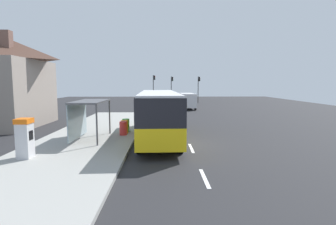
# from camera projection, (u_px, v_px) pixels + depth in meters

# --- Properties ---
(ground_plane) EXTENTS (56.00, 92.00, 0.04)m
(ground_plane) POSITION_uv_depth(u_px,v_px,m) (175.00, 117.00, 30.68)
(ground_plane) COLOR #262628
(sidewalk_platform) EXTENTS (6.20, 30.00, 0.18)m
(sidewalk_platform) POSITION_uv_depth(u_px,v_px,m) (91.00, 137.00, 18.61)
(sidewalk_platform) COLOR #999993
(sidewalk_platform) RESTS_ON ground
(lane_stripe_seg_0) EXTENTS (0.16, 2.20, 0.01)m
(lane_stripe_seg_0) POSITION_uv_depth(u_px,v_px,m) (205.00, 178.00, 10.81)
(lane_stripe_seg_0) COLOR silver
(lane_stripe_seg_0) RESTS_ON ground
(lane_stripe_seg_1) EXTENTS (0.16, 2.20, 0.01)m
(lane_stripe_seg_1) POSITION_uv_depth(u_px,v_px,m) (191.00, 148.00, 15.78)
(lane_stripe_seg_1) COLOR silver
(lane_stripe_seg_1) RESTS_ON ground
(lane_stripe_seg_2) EXTENTS (0.16, 2.20, 0.01)m
(lane_stripe_seg_2) POSITION_uv_depth(u_px,v_px,m) (184.00, 133.00, 20.75)
(lane_stripe_seg_2) COLOR silver
(lane_stripe_seg_2) RESTS_ON ground
(lane_stripe_seg_3) EXTENTS (0.16, 2.20, 0.01)m
(lane_stripe_seg_3) POSITION_uv_depth(u_px,v_px,m) (180.00, 123.00, 25.72)
(lane_stripe_seg_3) COLOR silver
(lane_stripe_seg_3) RESTS_ON ground
(lane_stripe_seg_4) EXTENTS (0.16, 2.20, 0.01)m
(lane_stripe_seg_4) POSITION_uv_depth(u_px,v_px,m) (177.00, 117.00, 30.69)
(lane_stripe_seg_4) COLOR silver
(lane_stripe_seg_4) RESTS_ON ground
(lane_stripe_seg_5) EXTENTS (0.16, 2.20, 0.01)m
(lane_stripe_seg_5) POSITION_uv_depth(u_px,v_px,m) (175.00, 112.00, 35.66)
(lane_stripe_seg_5) COLOR silver
(lane_stripe_seg_5) RESTS_ON ground
(lane_stripe_seg_6) EXTENTS (0.16, 2.20, 0.01)m
(lane_stripe_seg_6) POSITION_uv_depth(u_px,v_px,m) (174.00, 108.00, 40.63)
(lane_stripe_seg_6) COLOR silver
(lane_stripe_seg_6) RESTS_ON ground
(lane_stripe_seg_7) EXTENTS (0.16, 2.20, 0.01)m
(lane_stripe_seg_7) POSITION_uv_depth(u_px,v_px,m) (172.00, 106.00, 45.59)
(lane_stripe_seg_7) COLOR silver
(lane_stripe_seg_7) RESTS_ON ground
(bus) EXTENTS (2.84, 11.08, 3.21)m
(bus) POSITION_uv_depth(u_px,v_px,m) (158.00, 112.00, 18.21)
(bus) COLOR yellow
(bus) RESTS_ON ground
(white_van) EXTENTS (2.25, 5.29, 2.30)m
(white_van) POSITION_uv_depth(u_px,v_px,m) (187.00, 100.00, 39.64)
(white_van) COLOR silver
(white_van) RESTS_ON ground
(sedan_near) EXTENTS (2.02, 4.48, 1.52)m
(sedan_near) POSITION_uv_depth(u_px,v_px,m) (181.00, 99.00, 52.71)
(sedan_near) COLOR black
(sedan_near) RESTS_ON ground
(ticket_machine) EXTENTS (0.66, 0.76, 1.94)m
(ticket_machine) POSITION_uv_depth(u_px,v_px,m) (25.00, 138.00, 13.01)
(ticket_machine) COLOR silver
(ticket_machine) RESTS_ON sidewalk_platform
(recycling_bin_red) EXTENTS (0.52, 0.52, 0.95)m
(recycling_bin_red) POSITION_uv_depth(u_px,v_px,m) (123.00, 128.00, 18.87)
(recycling_bin_red) COLOR red
(recycling_bin_red) RESTS_ON sidewalk_platform
(recycling_bin_orange) EXTENTS (0.52, 0.52, 0.95)m
(recycling_bin_orange) POSITION_uv_depth(u_px,v_px,m) (125.00, 127.00, 19.57)
(recycling_bin_orange) COLOR orange
(recycling_bin_orange) RESTS_ON sidewalk_platform
(recycling_bin_green) EXTENTS (0.52, 0.52, 0.95)m
(recycling_bin_green) POSITION_uv_depth(u_px,v_px,m) (126.00, 125.00, 20.26)
(recycling_bin_green) COLOR green
(recycling_bin_green) RESTS_ON sidewalk_platform
(traffic_light_near_side) EXTENTS (0.49, 0.28, 5.07)m
(traffic_light_near_side) POSITION_uv_depth(u_px,v_px,m) (199.00, 85.00, 51.33)
(traffic_light_near_side) COLOR #2D2D2D
(traffic_light_near_side) RESTS_ON ground
(traffic_light_far_side) EXTENTS (0.49, 0.28, 5.34)m
(traffic_light_far_side) POSITION_uv_depth(u_px,v_px,m) (154.00, 85.00, 51.93)
(traffic_light_far_side) COLOR #2D2D2D
(traffic_light_far_side) RESTS_ON ground
(traffic_light_median) EXTENTS (0.49, 0.28, 5.11)m
(traffic_light_median) POSITION_uv_depth(u_px,v_px,m) (172.00, 85.00, 52.81)
(traffic_light_median) COLOR #2D2D2D
(traffic_light_median) RESTS_ON ground
(bus_shelter) EXTENTS (1.80, 4.00, 2.50)m
(bus_shelter) POSITION_uv_depth(u_px,v_px,m) (86.00, 110.00, 17.36)
(bus_shelter) COLOR #4C4C51
(bus_shelter) RESTS_ON sidewalk_platform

